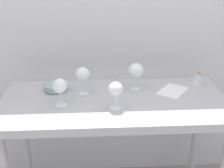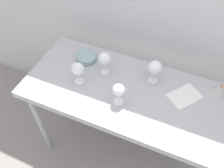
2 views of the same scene
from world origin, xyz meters
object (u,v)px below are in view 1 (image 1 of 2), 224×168
at_px(wine_glass_near_left, 60,87).
at_px(tasting_sheet_upper, 173,91).
at_px(tasting_bowl, 55,87).
at_px(wine_glass_far_right, 136,71).
at_px(decanter_funnel, 198,78).
at_px(wine_glass_far_left, 83,75).
at_px(wine_glass_near_center, 115,90).

height_order(wine_glass_near_left, tasting_sheet_upper, wine_glass_near_left).
bearing_deg(tasting_bowl, tasting_sheet_upper, -4.46).
xyz_separation_m(wine_glass_far_right, decanter_funnel, (0.44, 0.06, -0.08)).
bearing_deg(tasting_sheet_upper, wine_glass_far_left, -142.03).
distance_m(wine_glass_far_left, wine_glass_near_center, 0.28).
bearing_deg(wine_glass_far_right, tasting_bowl, 179.03).
height_order(wine_glass_far_right, wine_glass_near_center, wine_glass_far_right).
xyz_separation_m(tasting_sheet_upper, decanter_funnel, (0.20, 0.11, 0.04)).
xyz_separation_m(wine_glass_near_center, tasting_sheet_upper, (0.39, 0.22, -0.12)).
bearing_deg(wine_glass_near_left, tasting_sheet_upper, 12.67).
relative_size(wine_glass_near_center, decanter_funnel, 1.23).
relative_size(tasting_sheet_upper, decanter_funnel, 1.56).
xyz_separation_m(tasting_bowl, decanter_funnel, (0.97, 0.05, 0.02)).
bearing_deg(tasting_bowl, wine_glass_near_center, -36.57).
distance_m(tasting_bowl, decanter_funnel, 0.97).
bearing_deg(wine_glass_near_center, wine_glass_far_right, 60.11).
xyz_separation_m(wine_glass_far_left, wine_glass_near_center, (0.19, -0.21, -0.01)).
distance_m(wine_glass_near_center, tasting_bowl, 0.47).
bearing_deg(decanter_funnel, wine_glass_far_left, -171.51).
bearing_deg(tasting_sheet_upper, wine_glass_near_left, -129.99).
xyz_separation_m(wine_glass_far_left, wine_glass_near_left, (-0.13, -0.15, -0.01)).
height_order(wine_glass_near_left, tasting_bowl, wine_glass_near_left).
bearing_deg(wine_glass_near_center, tasting_sheet_upper, 28.91).
distance_m(wine_glass_far_right, tasting_sheet_upper, 0.27).
bearing_deg(tasting_sheet_upper, wine_glass_far_right, -154.66).
height_order(wine_glass_near_center, decanter_funnel, wine_glass_near_center).
relative_size(wine_glass_near_center, wine_glass_near_left, 0.98).
height_order(wine_glass_far_right, tasting_sheet_upper, wine_glass_far_right).
bearing_deg(wine_glass_near_center, wine_glass_near_left, 169.72).
distance_m(wine_glass_near_left, decanter_funnel, 0.95).
height_order(wine_glass_far_left, tasting_bowl, wine_glass_far_left).
bearing_deg(wine_glass_far_left, tasting_bowl, 160.20).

